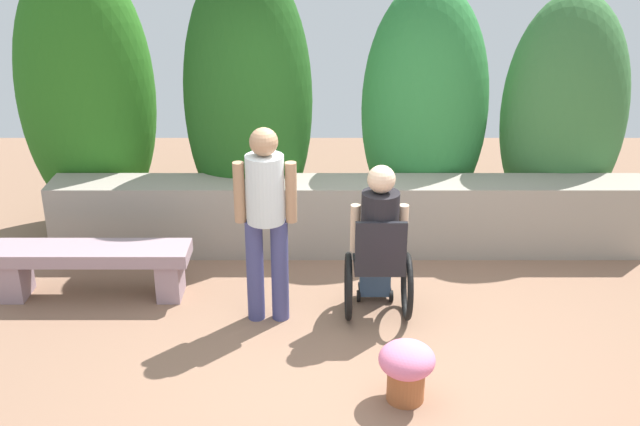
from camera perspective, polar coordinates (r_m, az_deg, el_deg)
name	(u,v)px	position (r m, az deg, el deg)	size (l,w,h in m)	color
ground_plane	(352,349)	(6.09, 2.39, -9.95)	(10.80, 10.80, 0.00)	#88644E
stone_retaining_wall	(345,216)	(7.49, 1.86, -0.23)	(5.67, 0.47, 0.71)	gray
hedge_backdrop	(306,103)	(7.74, -1.02, 8.06)	(6.06, 1.15, 2.78)	#2A6D1D
stone_bench	(88,263)	(6.95, -16.65, -3.53)	(1.70, 0.38, 0.47)	gray
person_in_wheelchair	(376,246)	(6.26, 4.10, -2.46)	(0.53, 0.66, 1.33)	black
person_standing_companion	(263,213)	(6.08, -4.21, 0.00)	(0.49, 0.30, 1.63)	#414377
flower_pot_purple_near	(404,367)	(5.45, 6.16, -11.14)	(0.39, 0.39, 0.44)	#A75B32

